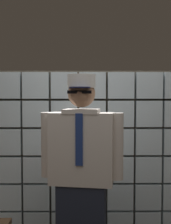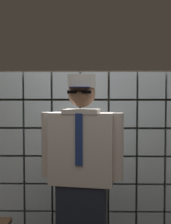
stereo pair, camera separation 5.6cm
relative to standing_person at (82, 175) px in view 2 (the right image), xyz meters
name	(u,v)px [view 2 (the right image)]	position (x,y,z in m)	size (l,w,h in m)	color
glass_block_wall	(94,155)	(0.11, 0.76, 0.00)	(2.10, 0.10, 1.80)	silver
standing_person	(82,175)	(0.00, 0.00, 0.00)	(0.67, 0.32, 1.68)	#1E2333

